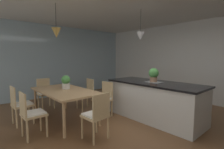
{
  "coord_description": "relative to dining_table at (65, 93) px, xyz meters",
  "views": [
    {
      "loc": [
        2.21,
        -2.57,
        1.5
      ],
      "look_at": [
        -1.1,
        0.36,
        1.04
      ],
      "focal_mm": 26.59,
      "sensor_mm": 36.0,
      "label": 1
    }
  ],
  "objects": [
    {
      "name": "kitchen_island",
      "position": [
        1.36,
        1.67,
        -0.2
      ],
      "size": [
        2.32,
        0.96,
        0.91
      ],
      "color": "silver",
      "rests_on": "ground_plane"
    },
    {
      "name": "chair_near_right",
      "position": [
        0.41,
        -0.87,
        -0.19
      ],
      "size": [
        0.4,
        0.4,
        0.87
      ],
      "color": "tan",
      "rests_on": "ground_plane"
    },
    {
      "name": "chair_far_left",
      "position": [
        -0.41,
        0.87,
        -0.19
      ],
      "size": [
        0.43,
        0.43,
        0.87
      ],
      "color": "tan",
      "rests_on": "ground_plane"
    },
    {
      "name": "chair_kitchen_end",
      "position": [
        1.28,
        0.0,
        -0.19
      ],
      "size": [
        0.42,
        0.42,
        0.87
      ],
      "color": "tan",
      "rests_on": "ground_plane"
    },
    {
      "name": "dining_table",
      "position": [
        0.0,
        0.0,
        0.0
      ],
      "size": [
        1.82,
        0.99,
        0.73
      ],
      "color": "tan",
      "rests_on": "ground_plane"
    },
    {
      "name": "chair_window_end",
      "position": [
        -1.28,
        -0.0,
        -0.19
      ],
      "size": [
        0.41,
        0.41,
        0.87
      ],
      "color": "tan",
      "rests_on": "ground_plane"
    },
    {
      "name": "pendant_over_table",
      "position": [
        -0.04,
        -0.13,
        1.38
      ],
      "size": [
        0.21,
        0.21,
        0.76
      ],
      "color": "black"
    },
    {
      "name": "chair_near_left",
      "position": [
        -0.41,
        -0.87,
        -0.19
      ],
      "size": [
        0.41,
        0.41,
        0.87
      ],
      "color": "tan",
      "rests_on": "ground_plane"
    },
    {
      "name": "potted_plant_on_table",
      "position": [
        -0.12,
        0.1,
        0.23
      ],
      "size": [
        0.21,
        0.21,
        0.33
      ],
      "color": "beige",
      "rests_on": "dining_table"
    },
    {
      "name": "potted_plant_on_island",
      "position": [
        1.33,
        1.67,
        0.42
      ],
      "size": [
        0.24,
        0.24,
        0.34
      ],
      "color": "#8C664C",
      "rests_on": "kitchen_island"
    },
    {
      "name": "chair_far_right",
      "position": [
        0.4,
        0.87,
        -0.19
      ],
      "size": [
        0.43,
        0.43,
        0.87
      ],
      "color": "tan",
      "rests_on": "ground_plane"
    },
    {
      "name": "ground_plane",
      "position": [
        1.43,
        0.85,
        -0.68
      ],
      "size": [
        10.0,
        8.4,
        0.04
      ],
      "primitive_type": "cube",
      "color": "brown"
    },
    {
      "name": "pendant_over_island_main",
      "position": [
        0.91,
        1.67,
        1.37
      ],
      "size": [
        0.2,
        0.2,
        0.76
      ],
      "color": "black"
    },
    {
      "name": "window_wall_left_glazing",
      "position": [
        -2.63,
        0.85,
        0.69
      ],
      "size": [
        0.06,
        8.4,
        2.7
      ],
      "primitive_type": "cube",
      "color": "#9EB7C6",
      "rests_on": "ground_plane"
    },
    {
      "name": "wall_back_kitchen",
      "position": [
        1.43,
        4.11,
        0.69
      ],
      "size": [
        10.0,
        0.12,
        2.7
      ],
      "primitive_type": "cube",
      "color": "silver",
      "rests_on": "ground_plane"
    }
  ]
}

